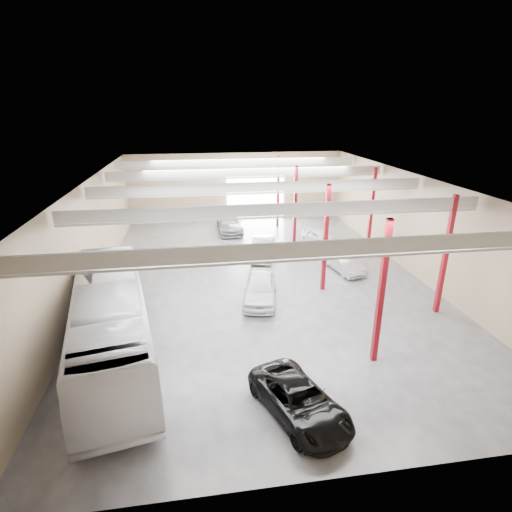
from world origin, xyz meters
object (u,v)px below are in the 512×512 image
object	(u,v)px
car_row_c	(229,223)
car_right_far	(320,238)
car_row_a	(260,288)
black_sedan	(299,400)
car_row_b	(263,248)
car_right_near	(343,262)
coach_bus	(111,320)

from	to	relation	value
car_row_c	car_right_far	distance (m)	9.25
car_row_a	car_right_far	world-z (taller)	car_row_a
black_sedan	car_row_b	bearing A→B (deg)	65.14
car_row_a	car_row_b	world-z (taller)	car_row_a
car_row_a	car_row_c	world-z (taller)	car_row_a
car_right_near	car_right_far	xyz separation A→B (m)	(-0.02, 5.58, 0.02)
car_row_c	car_right_far	bearing A→B (deg)	-37.89
coach_bus	car_row_c	size ratio (longest dim) A/B	2.41
black_sedan	car_row_b	xyz separation A→B (m)	(1.52, 17.50, 0.10)
black_sedan	car_right_far	xyz separation A→B (m)	(6.89, 19.43, 0.03)
car_row_a	car_row_b	distance (m)	7.64
car_row_c	car_row_b	bearing A→B (deg)	-75.82
black_sedan	coach_bus	bearing A→B (deg)	125.70
car_row_a	car_right_far	xyz separation A→B (m)	(6.80, 9.43, -0.12)
coach_bus	car_right_near	distance (m)	17.06
car_right_near	black_sedan	bearing A→B (deg)	-126.61
car_row_a	car_row_b	xyz separation A→B (m)	(1.43, 7.50, -0.05)
coach_bus	car_right_far	bearing A→B (deg)	32.62
car_row_a	coach_bus	bearing A→B (deg)	-137.82
car_row_a	car_row_c	bearing A→B (deg)	104.26
coach_bus	car_right_near	xyz separation A→B (m)	(14.77, 8.46, -1.18)
black_sedan	car_row_a	bearing A→B (deg)	69.60
car_row_a	car_row_c	size ratio (longest dim) A/B	0.88
black_sedan	car_row_c	world-z (taller)	car_row_c
car_right_far	coach_bus	bearing A→B (deg)	-152.60
coach_bus	car_right_far	distance (m)	20.40
black_sedan	car_row_c	size ratio (longest dim) A/B	0.89
car_row_c	car_right_near	size ratio (longest dim) A/B	1.33
car_row_a	car_right_near	size ratio (longest dim) A/B	1.17
black_sedan	car_right_far	distance (m)	20.62
car_row_a	car_right_near	distance (m)	7.83
car_right_near	car_row_a	bearing A→B (deg)	-160.66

